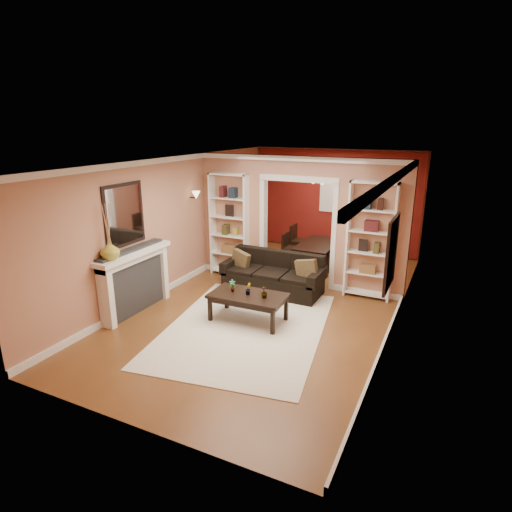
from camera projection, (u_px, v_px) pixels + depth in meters
The scene contains 30 objects.
floor at pixel (275, 302), 8.33m from camera, with size 8.00×8.00×0.00m, color brown.
ceiling at pixel (277, 160), 7.53m from camera, with size 8.00×8.00×0.00m, color white.
wall_back at pixel (335, 201), 11.37m from camera, with size 8.00×8.00×0.00m, color tan.
wall_front at pixel (126, 320), 4.49m from camera, with size 8.00×8.00×0.00m, color tan.
wall_left at pixel (176, 223), 8.86m from camera, with size 8.00×8.00×0.00m, color tan.
wall_right at pixel (402, 249), 7.00m from camera, with size 8.00×8.00×0.00m, color tan.
partition_wall at pixel (298, 222), 8.96m from camera, with size 4.50×0.15×2.70m, color tan.
red_back_panel at pixel (334, 202), 11.36m from camera, with size 4.44×0.04×2.64m, color maroon.
dining_window at pixel (334, 194), 11.25m from camera, with size 0.78×0.03×0.98m, color #8CA5CC.
area_rug at pixel (246, 327), 7.26m from camera, with size 2.54×3.56×0.01m, color silver.
sofa at pixel (273, 273), 8.70m from camera, with size 2.05×0.89×0.80m, color black.
pillow_left at pixel (241, 260), 8.92m from camera, with size 0.41×0.12×0.41m, color brown.
pillow_right at pixel (307, 269), 8.32m from camera, with size 0.43×0.12×0.43m, color brown.
coffee_table at pixel (248, 308), 7.45m from camera, with size 1.31×0.71×0.50m, color black.
plant_left at pixel (232, 286), 7.47m from camera, with size 0.11×0.08×0.22m, color #336626.
plant_center at pixel (248, 289), 7.35m from camera, with size 0.11×0.09×0.21m, color #336626.
plant_right at pixel (264, 292), 7.22m from camera, with size 0.11×0.11×0.20m, color #336626.
bookshelf_left at pixel (230, 225), 9.52m from camera, with size 0.90×0.30×2.30m, color white.
bookshelf_right at pixel (370, 241), 8.23m from camera, with size 0.90×0.30×2.30m, color white.
fireplace at pixel (136, 282), 7.73m from camera, with size 0.32×1.70×1.16m, color white.
vase at pixel (110, 250), 7.04m from camera, with size 0.31×0.31×0.33m, color #9D9532.
mirror at pixel (124, 215), 7.43m from camera, with size 0.03×0.95×1.10m, color silver.
wall_sconce at pixel (194, 196), 9.15m from camera, with size 0.18×0.18×0.22m, color #FFE0A5.
framed_art at pixel (391, 253), 6.09m from camera, with size 0.04×0.85×1.05m, color black.
dining_table at pixel (319, 254), 10.46m from camera, with size 0.85×1.52×0.54m, color black.
dining_chair_nw at pixel (294, 249), 10.39m from camera, with size 0.40×0.40×0.81m, color black.
dining_chair_ne at pixel (338, 253), 9.92m from camera, with size 0.44×0.44×0.90m, color black.
dining_chair_sw at pixel (302, 241), 10.89m from camera, with size 0.44×0.44×0.89m, color black.
dining_chair_se at pixel (344, 248), 10.45m from camera, with size 0.41×0.41×0.83m, color black.
chandelier at pixel (321, 181), 10.05m from camera, with size 0.50×0.50×0.30m, color #301B16.
Camera 1 is at (3.00, -7.09, 3.32)m, focal length 30.00 mm.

